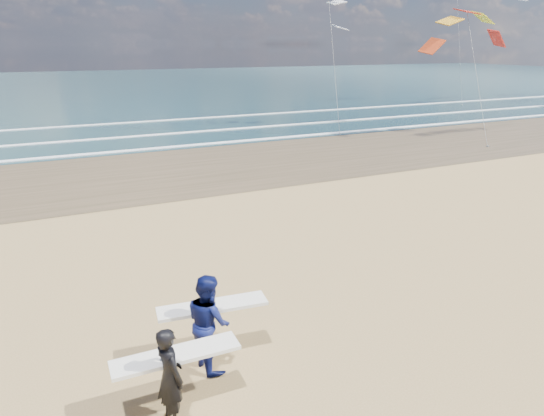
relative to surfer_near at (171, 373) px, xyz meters
name	(u,v)px	position (x,y,z in m)	size (l,w,h in m)	color
wet_sand_strip	(425,141)	(21.36, 17.83, -0.90)	(220.00, 12.00, 0.01)	#4C4029
ocean	(194,84)	(21.36, 71.83, -0.90)	(220.00, 100.00, 0.02)	#1B383D
foam_breakers	(342,120)	(21.36, 27.93, -0.86)	(220.00, 11.70, 0.05)	white
surfer_near	(171,373)	(0.00, 0.00, 0.00)	(2.21, 0.99, 1.78)	black
surfer_far	(209,321)	(1.03, 1.13, 0.09)	(2.24, 1.26, 1.97)	#0E1650
kite_0	(473,53)	(24.11, 17.24, 4.62)	(6.72, 4.84, 9.40)	slate
kite_1	(332,42)	(18.04, 24.55, 5.31)	(5.90, 4.75, 11.18)	slate
kite_5	(459,29)	(39.10, 33.79, 6.64)	(5.11, 4.66, 14.31)	slate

